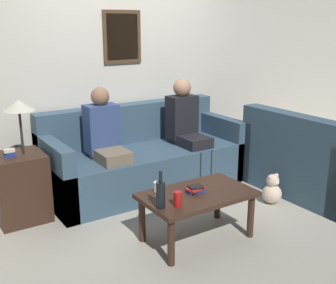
% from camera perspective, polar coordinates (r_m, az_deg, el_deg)
% --- Properties ---
extents(ground_plane, '(16.00, 16.00, 0.00)m').
position_cam_1_polar(ground_plane, '(4.57, 0.19, -8.16)').
color(ground_plane, '#ADA899').
extents(wall_back, '(9.00, 0.08, 2.60)m').
position_cam_1_polar(wall_back, '(5.11, -6.32, 9.52)').
color(wall_back, silver).
rests_on(wall_back, ground_plane).
extents(couch_main, '(2.27, 0.94, 0.94)m').
position_cam_1_polar(couch_main, '(4.89, -3.35, -2.45)').
color(couch_main, '#385166').
rests_on(couch_main, ground_plane).
extents(couch_side, '(0.94, 1.35, 0.94)m').
position_cam_1_polar(couch_side, '(5.01, 18.67, -2.81)').
color(couch_side, '#385166').
rests_on(couch_side, ground_plane).
extents(coffee_table, '(0.97, 0.58, 0.44)m').
position_cam_1_polar(coffee_table, '(3.71, 3.99, -7.79)').
color(coffee_table, '#382319').
rests_on(coffee_table, ground_plane).
extents(side_table_with_lamp, '(0.47, 0.47, 1.18)m').
position_cam_1_polar(side_table_with_lamp, '(4.31, -19.37, -5.23)').
color(side_table_with_lamp, '#382319').
rests_on(side_table_with_lamp, ground_plane).
extents(wine_bottle, '(0.07, 0.07, 0.31)m').
position_cam_1_polar(wine_bottle, '(3.35, -1.00, -7.05)').
color(wine_bottle, black).
rests_on(wine_bottle, coffee_table).
extents(drinking_glass, '(0.07, 0.07, 0.09)m').
position_cam_1_polar(drinking_glass, '(3.69, -1.48, -6.07)').
color(drinking_glass, silver).
rests_on(drinking_glass, coffee_table).
extents(book_stack, '(0.18, 0.14, 0.06)m').
position_cam_1_polar(book_stack, '(3.68, 3.77, -6.40)').
color(book_stack, navy).
rests_on(book_stack, coffee_table).
extents(soda_can, '(0.07, 0.07, 0.12)m').
position_cam_1_polar(soda_can, '(3.40, 1.34, -7.71)').
color(soda_can, red).
rests_on(soda_can, coffee_table).
extents(person_left, '(0.34, 0.60, 1.22)m').
position_cam_1_polar(person_left, '(4.44, -8.30, 0.14)').
color(person_left, '#756651').
rests_on(person_left, ground_plane).
extents(person_right, '(0.34, 0.60, 1.24)m').
position_cam_1_polar(person_right, '(4.94, 2.64, 2.05)').
color(person_right, black).
rests_on(person_right, ground_plane).
extents(teddy_bear, '(0.21, 0.21, 0.33)m').
position_cam_1_polar(teddy_bear, '(4.64, 13.93, -6.40)').
color(teddy_bear, beige).
rests_on(teddy_bear, ground_plane).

